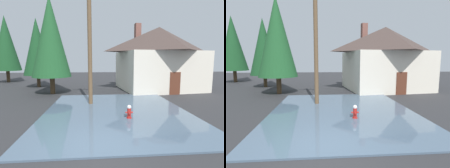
% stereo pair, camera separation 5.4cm
% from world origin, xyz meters
% --- Properties ---
extents(ground_plane, '(80.00, 80.00, 0.10)m').
position_xyz_m(ground_plane, '(0.00, 0.00, -0.05)').
color(ground_plane, '#2D2D30').
extents(flood_puddle, '(8.19, 9.85, 0.07)m').
position_xyz_m(flood_puddle, '(1.03, 4.30, 0.03)').
color(flood_puddle, '#4C6075').
rests_on(flood_puddle, ground).
extents(fire_hydrant, '(0.38, 0.33, 0.76)m').
position_xyz_m(fire_hydrant, '(1.54, 2.91, 0.37)').
color(fire_hydrant, '#AD231E').
rests_on(fire_hydrant, ground).
extents(utility_pole, '(1.60, 0.28, 8.20)m').
position_xyz_m(utility_pole, '(-0.53, 6.17, 4.27)').
color(utility_pole, brown).
rests_on(utility_pole, ground).
extents(house, '(9.03, 8.13, 6.93)m').
position_xyz_m(house, '(6.37, 12.40, 3.34)').
color(house, silver).
rests_on(house, ground).
extents(pine_tree_mid_left, '(3.62, 3.62, 9.04)m').
position_xyz_m(pine_tree_mid_left, '(-12.46, 19.92, 5.32)').
color(pine_tree_mid_left, '#4C3823').
rests_on(pine_tree_mid_left, ground).
extents(pine_tree_short_left, '(3.44, 3.44, 8.60)m').
position_xyz_m(pine_tree_short_left, '(-4.12, 10.51, 5.06)').
color(pine_tree_short_left, '#4C3823').
rests_on(pine_tree_short_left, ground).
extents(pine_tree_far_center, '(3.06, 3.06, 7.65)m').
position_xyz_m(pine_tree_far_center, '(-6.72, 14.84, 4.50)').
color(pine_tree_far_center, '#4C3823').
rests_on(pine_tree_far_center, ground).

